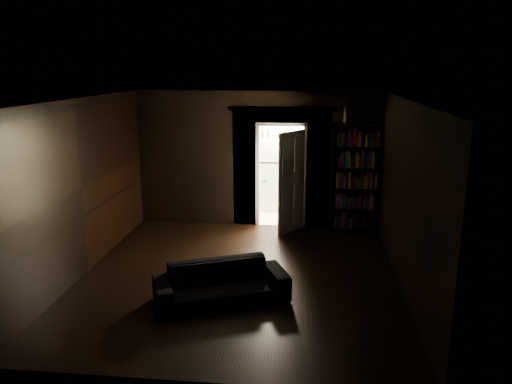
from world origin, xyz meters
TOP-DOWN VIEW (x-y plane):
  - ground at (0.00, 0.00)m, footprint 5.50×5.50m
  - room_walls at (-0.01, 1.07)m, footprint 5.02×5.61m
  - kitchen_alcove at (0.50, 3.87)m, footprint 2.20×1.80m
  - sofa at (-0.13, -0.84)m, footprint 2.05×1.49m
  - bookshelf at (2.00, 2.55)m, footprint 0.94×0.48m
  - refrigerator at (0.24, 4.11)m, footprint 0.81×0.76m
  - door at (0.74, 2.37)m, footprint 0.50×0.74m
  - figurine at (1.76, 2.62)m, footprint 0.13×0.13m
  - bottles at (0.24, 4.00)m, footprint 0.69×0.32m

SIDE VIEW (x-z plane):
  - ground at x=0.00m, z-range 0.00..0.00m
  - sofa at x=-0.13m, z-range 0.00..0.72m
  - refrigerator at x=0.24m, z-range 0.00..1.65m
  - door at x=0.74m, z-range 0.00..2.05m
  - bookshelf at x=2.00m, z-range 0.00..2.20m
  - kitchen_alcove at x=0.50m, z-range -0.09..2.51m
  - room_walls at x=-0.01m, z-range 0.26..3.10m
  - bottles at x=0.24m, z-range 1.65..1.93m
  - figurine at x=1.76m, z-range 2.20..2.51m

